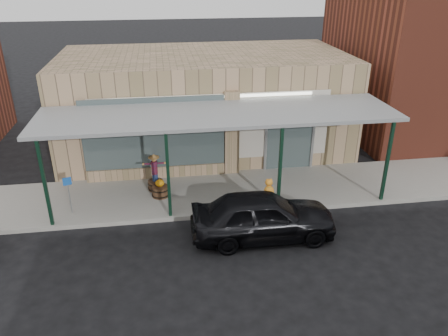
{
  "coord_description": "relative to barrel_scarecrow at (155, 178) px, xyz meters",
  "views": [
    {
      "loc": [
        -1.88,
        -10.22,
        7.59
      ],
      "look_at": [
        0.03,
        2.6,
        1.52
      ],
      "focal_mm": 35.0,
      "sensor_mm": 36.0,
      "label": 1
    }
  ],
  "objects": [
    {
      "name": "barrel_pumpkin",
      "position": [
        0.15,
        -0.53,
        -0.23
      ],
      "size": [
        0.63,
        0.63,
        0.69
      ],
      "rotation": [
        0.0,
        0.0,
        0.1
      ],
      "color": "#4A2D1D",
      "rests_on": "sidewalk"
    },
    {
      "name": "barrel_scarecrow",
      "position": [
        0.0,
        0.0,
        0.0
      ],
      "size": [
        0.83,
        0.68,
        1.39
      ],
      "rotation": [
        0.0,
        0.0,
        0.33
      ],
      "color": "#4A2D1D",
      "rests_on": "sidewalk"
    },
    {
      "name": "ground",
      "position": [
        2.25,
        -4.04,
        -0.62
      ],
      "size": [
        120.0,
        120.0,
        0.0
      ],
      "primitive_type": "plane",
      "color": "black",
      "rests_on": "ground"
    },
    {
      "name": "parked_sedan",
      "position": [
        3.2,
        -3.3,
        0.12
      ],
      "size": [
        4.36,
        1.92,
        1.53
      ],
      "rotation": [
        0.0,
        0.0,
        1.56
      ],
      "color": "black",
      "rests_on": "ground"
    },
    {
      "name": "block_buildings_near",
      "position": [
        4.26,
        5.16,
        3.15
      ],
      "size": [
        61.0,
        8.0,
        8.0
      ],
      "color": "brown",
      "rests_on": "ground"
    },
    {
      "name": "awning",
      "position": [
        2.25,
        -0.48,
        2.39
      ],
      "size": [
        12.0,
        3.0,
        3.04
      ],
      "color": "slate",
      "rests_on": "ground"
    },
    {
      "name": "sidewalk",
      "position": [
        2.25,
        -0.44,
        -0.55
      ],
      "size": [
        40.0,
        3.2,
        0.15
      ],
      "primitive_type": "cube",
      "color": "gray",
      "rests_on": "ground"
    },
    {
      "name": "storefront",
      "position": [
        2.25,
        4.12,
        1.47
      ],
      "size": [
        12.0,
        6.25,
        4.2
      ],
      "color": "tan",
      "rests_on": "ground"
    },
    {
      "name": "handicap_sign",
      "position": [
        -2.75,
        -1.25,
        0.36
      ],
      "size": [
        0.26,
        0.1,
        1.3
      ],
      "rotation": [
        0.0,
        0.0,
        0.31
      ],
      "color": "gray",
      "rests_on": "sidewalk"
    }
  ]
}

